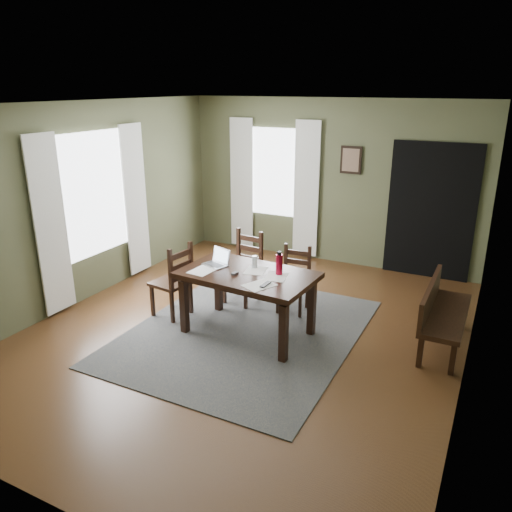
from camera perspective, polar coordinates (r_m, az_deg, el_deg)
The scene contains 25 objects.
ground at distance 6.23m, azimuth -1.26°, elevation -8.70°, with size 5.00×6.00×0.01m.
room_shell at distance 5.62m, azimuth -1.39°, elevation 7.82°, with size 5.02×6.02×2.71m.
rug at distance 6.23m, azimuth -1.26°, elevation -8.61°, with size 2.60×3.20×0.01m.
dining_table at distance 5.91m, azimuth -0.98°, elevation -2.80°, with size 1.63×1.04×0.78m.
chair_end at distance 6.52m, azimuth -9.38°, elevation -2.89°, with size 0.49×0.49×0.99m.
chair_back_left at distance 6.89m, azimuth -1.37°, elevation -1.40°, with size 0.47×0.48×0.99m.
chair_back_right at distance 6.65m, azimuth 4.38°, elevation -2.76°, with size 0.41×0.41×0.87m.
bench at distance 6.11m, azimuth 20.31°, elevation -5.75°, with size 0.44×1.35×0.76m.
laptop at distance 6.13m, azimuth -4.38°, elevation -0.53°, with size 0.35×0.31×0.20m.
computer_mouse at distance 5.82m, azimuth -2.42°, elevation -2.00°, with size 0.05×0.08×0.03m, color #3F3F42.
tv_remote at distance 5.51m, azimuth 1.09°, elevation -3.28°, with size 0.05×0.18×0.02m, color black.
drinking_glass at distance 6.01m, azimuth -0.16°, elevation -0.66°, with size 0.07×0.07×0.15m, color silver.
water_bottle at distance 5.79m, azimuth 2.66°, elevation -0.91°, with size 0.09×0.09×0.28m.
paper_a at distance 5.97m, azimuth -6.14°, elevation -1.68°, with size 0.25×0.32×0.00m, color white.
paper_b at distance 5.51m, azimuth 0.38°, elevation -3.36°, with size 0.26×0.33×0.00m, color white.
paper_c at distance 5.94m, azimuth -0.05°, elevation -1.65°, with size 0.23×0.30×0.00m, color white.
paper_d at distance 5.76m, azimuth 2.30°, elevation -2.37°, with size 0.24×0.31×0.00m, color white.
window_left at distance 7.31m, azimuth -18.05°, elevation 6.71°, with size 0.01×1.30×1.70m.
window_back at distance 8.74m, azimuth 2.06°, elevation 9.54°, with size 1.00×0.01×1.50m.
curtain_left_near at distance 6.81m, azimuth -22.43°, elevation 3.15°, with size 0.03×0.48×2.30m.
curtain_left_far at distance 7.93m, azimuth -13.60°, elevation 6.18°, with size 0.03×0.48×2.30m.
curtain_back_left at distance 9.03m, azimuth -1.65°, elevation 8.24°, with size 0.44×0.03×2.30m.
curtain_back_right at distance 8.52m, azimuth 5.77°, elevation 7.50°, with size 0.44×0.03×2.30m.
framed_picture at distance 8.23m, azimuth 10.79°, elevation 10.73°, with size 0.34×0.03×0.44m.
doorway_back at distance 8.10m, azimuth 19.35°, elevation 4.81°, with size 1.30×0.03×2.10m.
Camera 1 is at (2.60, -4.86, 2.90)m, focal length 35.00 mm.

